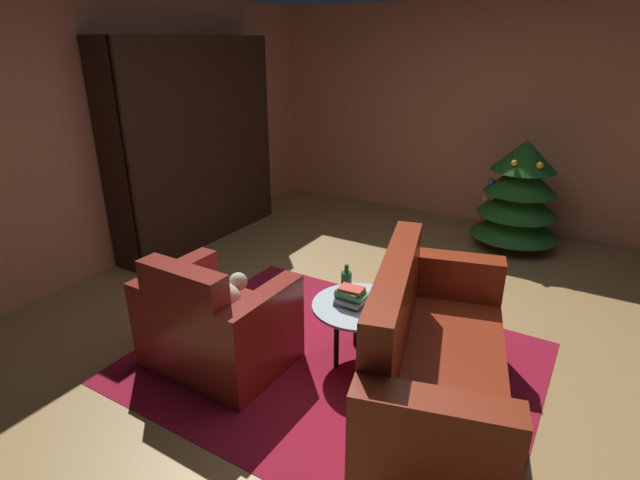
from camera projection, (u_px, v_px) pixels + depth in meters
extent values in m
plane|color=olive|center=(378.00, 342.00, 3.73)|extent=(7.41, 7.41, 0.00)
cube|color=tan|center=(497.00, 118.00, 5.73)|extent=(5.77, 0.06, 2.52)
cube|color=tan|center=(103.00, 137.00, 4.61)|extent=(0.06, 6.29, 2.52)
cube|color=maroon|center=(335.00, 362.00, 3.49)|extent=(2.65, 2.12, 0.01)
cube|color=black|center=(208.00, 145.00, 5.20)|extent=(0.03, 2.08, 2.14)
cube|color=black|center=(255.00, 129.00, 6.11)|extent=(0.39, 0.02, 2.14)
cube|color=black|center=(114.00, 163.00, 4.47)|extent=(0.39, 0.03, 2.14)
cube|color=black|center=(204.00, 236.00, 5.69)|extent=(0.37, 2.03, 0.03)
cube|color=black|center=(201.00, 201.00, 5.53)|extent=(0.37, 2.03, 0.03)
cube|color=black|center=(197.00, 163.00, 5.37)|extent=(0.37, 2.03, 0.02)
cube|color=black|center=(193.00, 123.00, 5.21)|extent=(0.37, 2.03, 0.02)
cube|color=black|center=(189.00, 81.00, 5.05)|extent=(0.37, 2.03, 0.02)
cube|color=black|center=(185.00, 36.00, 4.89)|extent=(0.37, 2.03, 0.03)
cube|color=black|center=(184.00, 129.00, 5.31)|extent=(0.05, 1.08, 0.68)
cube|color=black|center=(185.00, 129.00, 5.30)|extent=(0.03, 1.11, 0.71)
cube|color=gold|center=(251.00, 201.00, 6.42)|extent=(0.25, 0.05, 0.28)
cube|color=orange|center=(247.00, 200.00, 6.38)|extent=(0.20, 0.04, 0.32)
cube|color=red|center=(247.00, 202.00, 6.33)|extent=(0.28, 0.04, 0.30)
cube|color=#2F7D47|center=(243.00, 203.00, 6.31)|extent=(0.22, 0.03, 0.28)
cube|color=gold|center=(242.00, 201.00, 6.26)|extent=(0.26, 0.03, 0.36)
cube|color=#2C763D|center=(240.00, 205.00, 6.24)|extent=(0.24, 0.03, 0.29)
cube|color=orange|center=(239.00, 207.00, 6.20)|extent=(0.28, 0.04, 0.27)
cube|color=#BC9994|center=(234.00, 206.00, 6.18)|extent=(0.20, 0.03, 0.29)
cube|color=gold|center=(232.00, 206.00, 6.14)|extent=(0.23, 0.04, 0.32)
cube|color=#AFA699|center=(250.00, 169.00, 6.27)|extent=(0.26, 0.05, 0.26)
cube|color=#B12030|center=(247.00, 170.00, 6.25)|extent=(0.22, 0.03, 0.24)
cube|color=#532E1A|center=(243.00, 167.00, 6.21)|extent=(0.19, 0.04, 0.33)
cube|color=red|center=(244.00, 168.00, 6.15)|extent=(0.28, 0.03, 0.34)
cube|color=#A5A48F|center=(242.00, 169.00, 6.12)|extent=(0.28, 0.04, 0.34)
cube|color=purple|center=(237.00, 169.00, 6.11)|extent=(0.18, 0.04, 0.33)
cube|color=#895194|center=(238.00, 172.00, 6.07)|extent=(0.27, 0.03, 0.30)
cube|color=#ABB395|center=(234.00, 173.00, 6.03)|extent=(0.24, 0.04, 0.30)
cube|color=orange|center=(242.00, 61.00, 5.78)|extent=(0.24, 0.05, 0.29)
cube|color=#BEAA98|center=(242.00, 65.00, 5.74)|extent=(0.29, 0.03, 0.22)
cube|color=#9A498E|center=(238.00, 62.00, 5.71)|extent=(0.24, 0.04, 0.28)
cube|color=#108084|center=(236.00, 62.00, 5.68)|extent=(0.25, 0.03, 0.29)
cube|color=#973E8F|center=(233.00, 61.00, 5.66)|extent=(0.20, 0.03, 0.31)
cube|color=#BC9A9B|center=(231.00, 65.00, 5.64)|extent=(0.23, 0.04, 0.22)
cube|color=#BFAE8D|center=(227.00, 61.00, 5.60)|extent=(0.18, 0.03, 0.30)
cube|color=maroon|center=(220.00, 336.00, 3.45)|extent=(0.64, 0.72, 0.39)
cube|color=maroon|center=(184.00, 300.00, 3.07)|extent=(0.63, 0.16, 0.44)
cube|color=maroon|center=(264.00, 337.00, 3.21)|extent=(0.16, 0.72, 0.64)
cube|color=maroon|center=(178.00, 306.00, 3.59)|extent=(0.16, 0.72, 0.64)
ellipsoid|color=tan|center=(223.00, 295.00, 3.40)|extent=(0.28, 0.18, 0.18)
sphere|color=tan|center=(238.00, 282.00, 3.46)|extent=(0.13, 0.13, 0.13)
cube|color=maroon|center=(437.00, 385.00, 2.93)|extent=(1.05, 1.49, 0.43)
cube|color=maroon|center=(394.00, 307.00, 2.82)|extent=(0.51, 1.34, 0.55)
cube|color=maroon|center=(430.00, 465.00, 2.20)|extent=(0.75, 0.36, 0.73)
cube|color=maroon|center=(446.00, 302.00, 3.55)|extent=(0.75, 0.36, 0.73)
cylinder|color=black|center=(382.00, 340.00, 3.37)|extent=(0.04, 0.04, 0.42)
cylinder|color=black|center=(356.00, 320.00, 3.61)|extent=(0.04, 0.04, 0.42)
cylinder|color=black|center=(336.00, 341.00, 3.37)|extent=(0.04, 0.04, 0.42)
cylinder|color=silver|center=(359.00, 306.00, 3.37)|extent=(0.64, 0.64, 0.02)
cube|color=#3C4E8F|center=(349.00, 303.00, 3.35)|extent=(0.20, 0.15, 0.02)
cube|color=gray|center=(350.00, 301.00, 3.34)|extent=(0.19, 0.15, 0.02)
cube|color=#4B8753|center=(350.00, 297.00, 3.35)|extent=(0.18, 0.11, 0.02)
cube|color=#3E8C53|center=(352.00, 294.00, 3.33)|extent=(0.22, 0.14, 0.02)
cube|color=#3D8649|center=(350.00, 291.00, 3.33)|extent=(0.17, 0.15, 0.02)
cube|color=#C0372B|center=(351.00, 289.00, 3.31)|extent=(0.17, 0.12, 0.02)
cylinder|color=#1B4F2D|center=(346.00, 283.00, 3.48)|extent=(0.07, 0.07, 0.16)
cylinder|color=#1B4F2D|center=(347.00, 269.00, 3.44)|extent=(0.03, 0.03, 0.06)
cylinder|color=brown|center=(512.00, 240.00, 5.41)|extent=(0.08, 0.08, 0.14)
cone|color=#1F571D|center=(515.00, 221.00, 5.32)|extent=(0.91, 0.91, 0.32)
cone|color=#1F571D|center=(518.00, 200.00, 5.24)|extent=(0.82, 0.82, 0.32)
cone|color=#1F571D|center=(522.00, 178.00, 5.15)|extent=(0.74, 0.74, 0.32)
cone|color=#1F571D|center=(525.00, 155.00, 5.06)|extent=(0.65, 0.65, 0.32)
sphere|color=blue|center=(519.00, 169.00, 5.41)|extent=(0.08, 0.08, 0.08)
sphere|color=yellow|center=(498.00, 207.00, 5.65)|extent=(0.08, 0.08, 0.08)
sphere|color=yellow|center=(486.00, 199.00, 5.41)|extent=(0.07, 0.07, 0.07)
sphere|color=blue|center=(491.00, 181.00, 5.22)|extent=(0.07, 0.07, 0.07)
sphere|color=yellow|center=(540.00, 165.00, 4.84)|extent=(0.07, 0.07, 0.07)
sphere|color=red|center=(480.00, 218.00, 5.33)|extent=(0.06, 0.06, 0.06)
sphere|color=yellow|center=(514.00, 163.00, 4.89)|extent=(0.06, 0.06, 0.06)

